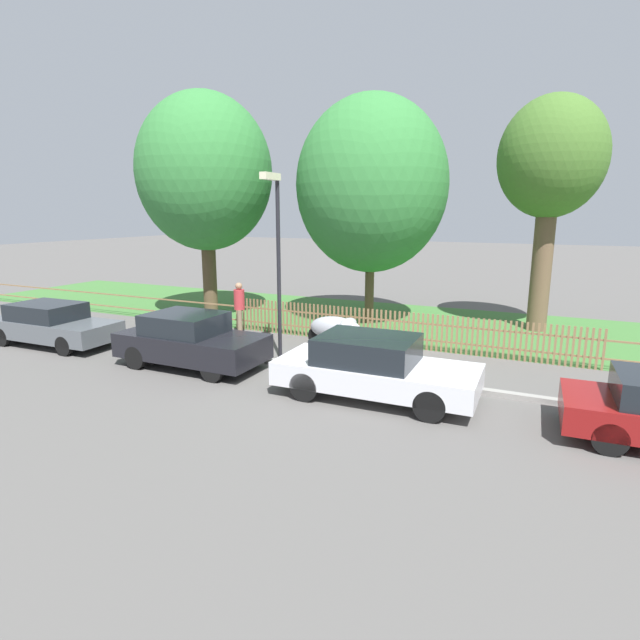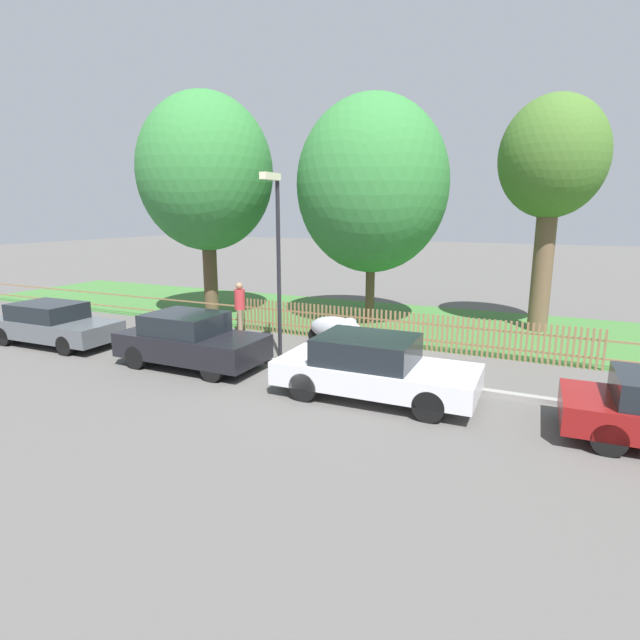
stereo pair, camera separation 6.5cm
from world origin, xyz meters
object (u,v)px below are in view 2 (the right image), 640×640
at_px(pedestrian_near_fence, 240,305).
at_px(street_lamp, 276,243).
at_px(parked_car_navy_estate, 373,367).
at_px(tree_mid_park, 552,162).
at_px(covered_motorcycle, 337,329).
at_px(tree_nearest_kerb, 206,173).
at_px(parked_car_silver_hatchback, 52,324).
at_px(tree_behind_motorcycle, 372,185).
at_px(parked_car_black_saloon, 190,340).

bearing_deg(pedestrian_near_fence, street_lamp, 21.34).
height_order(parked_car_navy_estate, tree_mid_park, tree_mid_park).
distance_m(covered_motorcycle, tree_nearest_kerb, 8.33).
xyz_separation_m(parked_car_silver_hatchback, street_lamp, (7.09, 1.67, 2.57)).
relative_size(tree_nearest_kerb, pedestrian_near_fence, 4.77).
distance_m(parked_car_silver_hatchback, street_lamp, 7.72).
xyz_separation_m(pedestrian_near_fence, street_lamp, (2.59, -1.96, 2.23)).
distance_m(tree_behind_motorcycle, tree_mid_park, 5.90).
height_order(parked_car_black_saloon, street_lamp, street_lamp).
height_order(tree_mid_park, pedestrian_near_fence, tree_mid_park).
height_order(parked_car_navy_estate, tree_nearest_kerb, tree_nearest_kerb).
bearing_deg(tree_nearest_kerb, parked_car_silver_hatchback, -107.99).
bearing_deg(parked_car_navy_estate, parked_car_black_saloon, 177.94).
relative_size(covered_motorcycle, pedestrian_near_fence, 1.09).
bearing_deg(covered_motorcycle, parked_car_silver_hatchback, -152.90).
distance_m(tree_nearest_kerb, tree_behind_motorcycle, 6.24).
relative_size(parked_car_silver_hatchback, tree_behind_motorcycle, 0.54).
distance_m(parked_car_silver_hatchback, tree_nearest_kerb, 7.59).
xyz_separation_m(parked_car_black_saloon, tree_mid_park, (8.19, 8.47, 4.93)).
xyz_separation_m(parked_car_silver_hatchback, tree_nearest_kerb, (1.81, 5.59, 4.80)).
xyz_separation_m(parked_car_silver_hatchback, parked_car_black_saloon, (5.36, 0.03, 0.06)).
height_order(parked_car_black_saloon, tree_nearest_kerb, tree_nearest_kerb).
distance_m(parked_car_black_saloon, tree_behind_motorcycle, 8.64).
height_order(tree_behind_motorcycle, street_lamp, tree_behind_motorcycle).
relative_size(tree_behind_motorcycle, pedestrian_near_fence, 4.58).
xyz_separation_m(parked_car_black_saloon, parked_car_navy_estate, (5.14, -0.10, -0.02)).
relative_size(parked_car_black_saloon, parked_car_navy_estate, 0.89).
bearing_deg(tree_behind_motorcycle, parked_car_silver_hatchback, -137.71).
bearing_deg(pedestrian_near_fence, tree_mid_park, 86.68).
height_order(tree_nearest_kerb, tree_mid_park, tree_nearest_kerb).
xyz_separation_m(parked_car_navy_estate, pedestrian_near_fence, (-6.01, 3.70, 0.29)).
distance_m(covered_motorcycle, tree_behind_motorcycle, 5.81).
height_order(covered_motorcycle, street_lamp, street_lamp).
height_order(parked_car_black_saloon, tree_mid_park, tree_mid_park).
xyz_separation_m(tree_behind_motorcycle, tree_mid_park, (5.70, 1.36, 0.68)).
bearing_deg(pedestrian_near_fence, parked_car_silver_hatchback, -82.71).
relative_size(parked_car_silver_hatchback, street_lamp, 0.86).
bearing_deg(parked_car_silver_hatchback, tree_behind_motorcycle, 40.86).
bearing_deg(tree_nearest_kerb, street_lamp, -36.66).
relative_size(parked_car_black_saloon, pedestrian_near_fence, 2.25).
height_order(tree_nearest_kerb, pedestrian_near_fence, tree_nearest_kerb).
xyz_separation_m(parked_car_black_saloon, covered_motorcycle, (2.84, 3.27, -0.11)).
distance_m(parked_car_navy_estate, street_lamp, 4.59).
distance_m(parked_car_black_saloon, pedestrian_near_fence, 3.71).
distance_m(tree_mid_park, pedestrian_near_fence, 11.29).
bearing_deg(parked_car_black_saloon, street_lamp, 43.29).
xyz_separation_m(parked_car_navy_estate, street_lamp, (-3.41, 1.74, 2.52)).
bearing_deg(parked_car_silver_hatchback, parked_car_black_saloon, -1.13).
height_order(parked_car_silver_hatchback, covered_motorcycle, parked_car_silver_hatchback).
bearing_deg(tree_mid_park, parked_car_navy_estate, -109.58).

